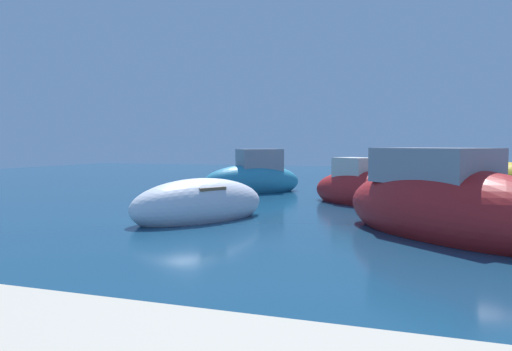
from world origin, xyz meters
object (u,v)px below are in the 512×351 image
Objects in this scene: moored_boat_2 at (253,179)px; moored_boat_0 at (361,190)px; moored_boat_3 at (448,207)px; moored_boat_5 at (199,205)px; moored_boat_6 at (497,185)px.

moored_boat_0 is at bearing 105.71° from moored_boat_2.
moored_boat_3 is at bearing -30.26° from moored_boat_0.
moored_boat_6 is at bearing -14.97° from moored_boat_5.
moored_boat_3 is 6.08m from moored_boat_5.
moored_boat_3 is at bearing -65.39° from moored_boat_5.
moored_boat_3 is 1.12× the size of moored_boat_6.
moored_boat_0 is 6.17m from moored_boat_5.
moored_boat_5 is (-3.50, -5.09, -0.06)m from moored_boat_0.
moored_boat_2 is at bearing -174.87° from moored_boat_0.
moored_boat_6 is (9.31, 0.62, -0.05)m from moored_boat_2.
moored_boat_5 is 11.63m from moored_boat_6.
moored_boat_0 is 0.98× the size of moored_boat_5.
moored_boat_3 is at bearing 87.15° from moored_boat_2.
moored_boat_3 is 9.07m from moored_boat_6.
moored_boat_6 reaches higher than moored_boat_5.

